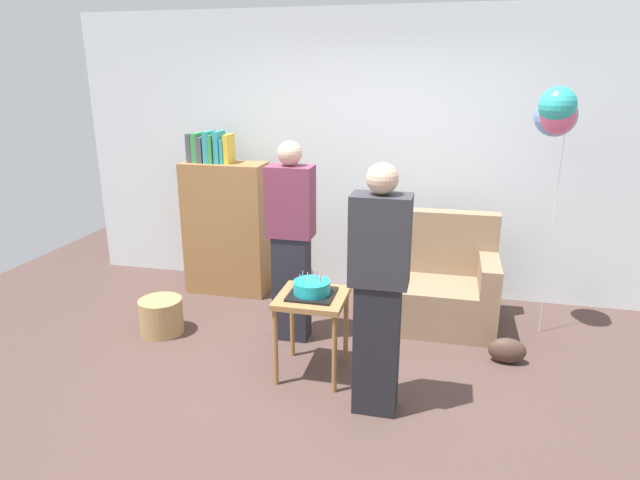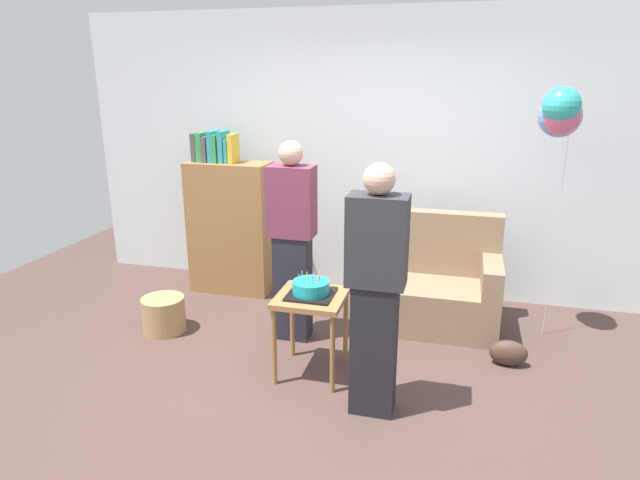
# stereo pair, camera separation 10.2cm
# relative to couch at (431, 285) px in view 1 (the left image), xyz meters

# --- Properties ---
(ground_plane) EXTENTS (8.00, 8.00, 0.00)m
(ground_plane) POSITION_rel_couch_xyz_m (-0.64, -1.34, -0.34)
(ground_plane) COLOR #4C3833
(wall_back) EXTENTS (6.00, 0.10, 2.70)m
(wall_back) POSITION_rel_couch_xyz_m (-0.64, 0.71, 1.01)
(wall_back) COLOR silver
(wall_back) RESTS_ON ground_plane
(couch) EXTENTS (1.10, 0.70, 0.96)m
(couch) POSITION_rel_couch_xyz_m (0.00, 0.00, 0.00)
(couch) COLOR #8C7054
(couch) RESTS_ON ground_plane
(bookshelf) EXTENTS (0.80, 0.36, 1.60)m
(bookshelf) POSITION_rel_couch_xyz_m (-2.01, 0.27, 0.35)
(bookshelf) COLOR olive
(bookshelf) RESTS_ON ground_plane
(side_table) EXTENTS (0.48, 0.48, 0.62)m
(side_table) POSITION_rel_couch_xyz_m (-0.80, -1.09, 0.18)
(side_table) COLOR olive
(side_table) RESTS_ON ground_plane
(birthday_cake) EXTENTS (0.32, 0.32, 0.17)m
(birthday_cake) POSITION_rel_couch_xyz_m (-0.80, -1.09, 0.33)
(birthday_cake) COLOR black
(birthday_cake) RESTS_ON side_table
(person_blowing_candles) EXTENTS (0.36, 0.22, 1.63)m
(person_blowing_candles) POSITION_rel_couch_xyz_m (-1.10, -0.57, 0.49)
(person_blowing_candles) COLOR #23232D
(person_blowing_candles) RESTS_ON ground_plane
(person_holding_cake) EXTENTS (0.36, 0.22, 1.63)m
(person_holding_cake) POSITION_rel_couch_xyz_m (-0.29, -1.43, 0.49)
(person_holding_cake) COLOR black
(person_holding_cake) RESTS_ON ground_plane
(wicker_basket) EXTENTS (0.36, 0.36, 0.30)m
(wicker_basket) POSITION_rel_couch_xyz_m (-2.20, -0.75, -0.19)
(wicker_basket) COLOR #A88451
(wicker_basket) RESTS_ON ground_plane
(handbag) EXTENTS (0.28, 0.14, 0.20)m
(handbag) POSITION_rel_couch_xyz_m (0.61, -0.61, -0.24)
(handbag) COLOR #473328
(handbag) RESTS_ON ground_plane
(balloon_bunch) EXTENTS (0.32, 0.39, 2.03)m
(balloon_bunch) POSITION_rel_couch_xyz_m (0.85, -0.02, 1.49)
(balloon_bunch) COLOR silver
(balloon_bunch) RESTS_ON ground_plane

